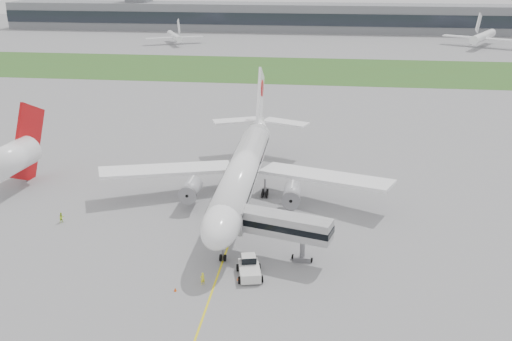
# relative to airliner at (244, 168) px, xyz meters

# --- Properties ---
(ground) EXTENTS (600.00, 600.00, 0.00)m
(ground) POSITION_rel_airliner_xyz_m (0.00, -4.87, -5.66)
(ground) COLOR gray
(ground) RESTS_ON ground
(apron_markings) EXTENTS (70.00, 70.00, 0.04)m
(apron_markings) POSITION_rel_airliner_xyz_m (0.00, -9.87, -5.66)
(apron_markings) COLOR yellow
(apron_markings) RESTS_ON ground
(grass_strip) EXTENTS (600.00, 50.00, 0.02)m
(grass_strip) POSITION_rel_airliner_xyz_m (0.00, 115.13, -5.65)
(grass_strip) COLOR #385B22
(grass_strip) RESTS_ON ground
(terminal_building) EXTENTS (320.00, 22.30, 14.00)m
(terminal_building) POSITION_rel_airliner_xyz_m (0.00, 225.00, 1.34)
(terminal_building) COLOR slate
(terminal_building) RESTS_ON ground
(control_tower) EXTENTS (12.00, 12.00, 56.00)m
(control_tower) POSITION_rel_airliner_xyz_m (-90.00, 227.13, -5.66)
(control_tower) COLOR slate
(control_tower) RESTS_ON ground
(airliner) EXTENTS (48.13, 53.95, 17.88)m
(airliner) POSITION_rel_airliner_xyz_m (0.00, 0.00, 0.00)
(airliner) COLOR white
(airliner) RESTS_ON ground
(pushback_tug) EXTENTS (3.86, 4.97, 2.31)m
(pushback_tug) POSITION_rel_airliner_xyz_m (3.93, -22.98, -4.60)
(pushback_tug) COLOR silver
(pushback_tug) RESTS_ON ground
(jet_bridge) EXTENTS (14.38, 6.51, 6.58)m
(jet_bridge) POSITION_rel_airliner_xyz_m (6.61, -18.12, -0.79)
(jet_bridge) COLOR #B3B3B6
(jet_bridge) RESTS_ON ground
(safety_cone_left) EXTENTS (0.36, 0.36, 0.49)m
(safety_cone_left) POSITION_rel_airliner_xyz_m (-4.38, -27.71, -5.42)
(safety_cone_left) COLOR #F24F0C
(safety_cone_left) RESTS_ON ground
(safety_cone_right) EXTENTS (0.35, 0.35, 0.48)m
(safety_cone_right) POSITION_rel_airliner_xyz_m (2.73, -24.33, -5.42)
(safety_cone_right) COLOR #F24F0C
(safety_cone_right) RESTS_ON ground
(ground_crew_near) EXTENTS (0.71, 0.69, 1.64)m
(ground_crew_near) POSITION_rel_airliner_xyz_m (-1.43, -25.85, -4.84)
(ground_crew_near) COLOR yellow
(ground_crew_near) RESTS_ON ground
(ground_crew_far) EXTENTS (0.94, 0.99, 1.62)m
(ground_crew_far) POSITION_rel_airliner_xyz_m (-26.05, -11.47, -4.85)
(ground_crew_far) COLOR #B4E526
(ground_crew_far) RESTS_ON ground
(neighbor_aircraft) EXTENTS (6.31, 18.25, 14.79)m
(neighbor_aircraft) POSITION_rel_airliner_xyz_m (-39.46, -0.03, 0.20)
(neighbor_aircraft) COLOR #B30A0D
(neighbor_aircraft) RESTS_ON ground
(distant_aircraft_left) EXTENTS (33.46, 32.00, 9.99)m
(distant_aircraft_left) POSITION_rel_airliner_xyz_m (-56.10, 170.64, -5.66)
(distant_aircraft_left) COLOR white
(distant_aircraft_left) RESTS_ON ground
(distant_aircraft_right) EXTENTS (44.58, 42.87, 13.16)m
(distant_aircraft_right) POSITION_rel_airliner_xyz_m (79.94, 178.26, -5.66)
(distant_aircraft_right) COLOR white
(distant_aircraft_right) RESTS_ON ground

